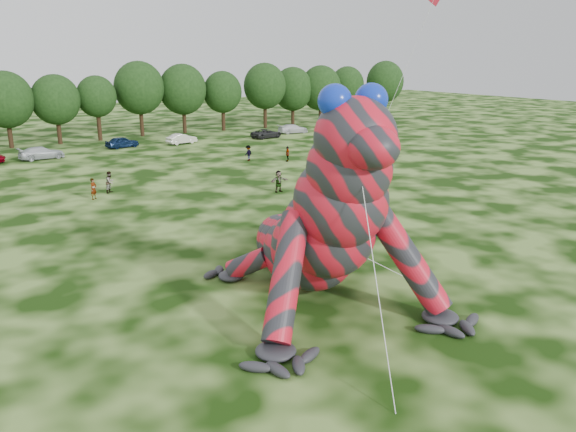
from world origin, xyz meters
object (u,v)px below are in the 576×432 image
(tree_9, at_px, (98,108))
(tree_16, at_px, (347,93))
(tree_13, at_px, (265,96))
(spectator_5, at_px, (279,181))
(tree_7, at_px, (7,110))
(car_6, at_px, (266,134))
(spectator_1, at_px, (110,182))
(spectator_0, at_px, (94,189))
(tree_14, at_px, (293,96))
(tree_10, at_px, (140,99))
(tree_8, at_px, (57,109))
(flying_kite, at_px, (428,14))
(car_4, at_px, (122,142))
(tree_12, at_px, (223,101))
(spectator_2, at_px, (248,153))
(spectator_3, at_px, (287,154))
(car_5, at_px, (182,139))
(tree_15, at_px, (321,94))
(tree_11, at_px, (183,99))
(car_7, at_px, (293,129))
(inflatable_gecko, at_px, (302,185))
(tree_17, at_px, (385,90))
(car_3, at_px, (42,153))

(tree_9, distance_m, tree_16, 44.43)
(tree_13, xyz_separation_m, spectator_5, (-21.37, -38.59, -4.13))
(tree_7, bearing_deg, car_6, -17.36)
(car_6, height_order, spectator_1, spectator_1)
(spectator_0, bearing_deg, tree_14, 1.70)
(tree_10, relative_size, tree_13, 1.04)
(tree_8, height_order, tree_10, tree_10)
(tree_16, bearing_deg, tree_8, -177.25)
(flying_kite, xyz_separation_m, car_4, (-7.42, 43.53, -13.07))
(tree_12, distance_m, spectator_2, 26.84)
(spectator_3, bearing_deg, spectator_2, -101.40)
(tree_10, height_order, car_5, tree_10)
(tree_15, distance_m, car_6, 20.66)
(tree_9, xyz_separation_m, tree_15, (37.41, 0.43, 0.48))
(tree_7, distance_m, tree_11, 23.91)
(car_7, bearing_deg, tree_12, 44.72)
(tree_9, bearing_deg, flying_kite, -81.11)
(flying_kite, relative_size, tree_14, 1.69)
(tree_10, bearing_deg, inflatable_gecko, -100.89)
(tree_15, xyz_separation_m, spectator_0, (-46.61, -33.30, -3.95))
(car_4, distance_m, car_5, 7.63)
(tree_12, relative_size, spectator_0, 5.16)
(tree_9, xyz_separation_m, tree_17, (50.88, -0.68, 0.81))
(tree_8, distance_m, car_5, 16.42)
(car_5, bearing_deg, inflatable_gecko, 152.80)
(tree_9, height_order, spectator_1, tree_9)
(flying_kite, bearing_deg, tree_12, 78.14)
(tree_11, distance_m, spectator_1, 38.20)
(car_4, bearing_deg, tree_16, -88.33)
(car_4, distance_m, spectator_0, 26.79)
(spectator_3, bearing_deg, inflatable_gecko, -4.84)
(spectator_0, bearing_deg, car_3, 52.73)
(tree_9, distance_m, spectator_1, 32.39)
(spectator_1, bearing_deg, tree_8, 43.31)
(tree_16, bearing_deg, tree_10, -178.80)
(car_3, bearing_deg, tree_8, -27.19)
(flying_kite, height_order, car_3, flying_kite)
(tree_10, bearing_deg, car_4, -121.81)
(tree_8, relative_size, tree_11, 0.89)
(flying_kite, relative_size, spectator_2, 9.27)
(tree_11, height_order, car_5, tree_11)
(tree_13, relative_size, spectator_0, 5.83)
(tree_17, bearing_deg, spectator_1, -152.28)
(car_4, distance_m, car_6, 19.81)
(tree_17, distance_m, car_5, 43.71)
(car_3, xyz_separation_m, spectator_5, (14.09, -27.73, 0.23))
(tree_12, height_order, spectator_5, tree_12)
(tree_10, distance_m, spectator_5, 40.30)
(tree_17, xyz_separation_m, car_3, (-60.28, -10.40, -4.45))
(inflatable_gecko, relative_size, spectator_2, 11.97)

